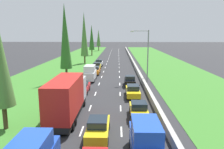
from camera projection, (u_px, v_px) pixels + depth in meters
The scene contains 22 objects.
ground_plane at pixel (113, 63), 63.26m from camera, with size 300.00×300.00×0.00m, color #28282B.
grass_verge_left at pixel (70, 62), 63.59m from camera, with size 14.00×140.00×0.04m, color #387528.
grass_verge_right at pixel (163, 63), 62.87m from camera, with size 14.00×140.00×0.04m, color #387528.
median_barrier at pixel (133, 61), 63.03m from camera, with size 0.44×120.00×0.85m, color #9E9B93.
lane_markings at pixel (113, 63), 63.26m from camera, with size 3.64×116.00×0.01m.
red_box_truck_left_lane at pixel (67, 97), 21.85m from camera, with size 2.46×9.40×4.18m.
blue_van_right_lane at pixel (145, 141), 14.54m from camera, with size 1.96×4.90×2.82m.
yellow_hatchback_right_lane at pixel (139, 110), 22.02m from camera, with size 1.74×3.90×1.72m.
red_sedan_left_lane at pixel (82, 87), 31.38m from camera, with size 1.82×4.50×1.64m.
white_van_left_lane at pixel (90, 73), 39.11m from camera, with size 1.96×4.90×2.82m.
yellow_sedan_centre_lane at pixel (98, 128), 17.95m from camera, with size 1.82×4.50×1.64m.
orange_sedan_left_lane at pixel (95, 70), 45.51m from camera, with size 1.82×4.50×1.64m.
yellow_sedan_right_lane at pixel (133, 91), 29.32m from camera, with size 1.82×4.50×1.64m.
black_hatchback_right_lane at pixel (130, 81), 35.44m from camera, with size 1.74×3.90×1.72m.
yellow_hatchback_left_lane at pixel (97, 66), 50.95m from camera, with size 1.74×3.90×1.72m.
white_hatchback_left_lane at pixel (99, 63), 56.45m from camera, with size 1.74×3.90×1.72m.
poplar_tree_nearest at pixel (0, 61), 18.41m from camera, with size 2.06×2.06×10.23m.
poplar_tree_second at pixel (65, 37), 38.41m from camera, with size 2.14×2.14×13.60m.
poplar_tree_third at pixel (84, 34), 60.12m from camera, with size 2.15×2.15×14.16m.
poplar_tree_fourth at pixel (92, 37), 82.02m from camera, with size 2.09×2.09×11.61m.
poplar_tree_fifth at pixel (99, 38), 104.84m from camera, with size 2.05×2.05×10.08m.
street_light_mast at pixel (146, 52), 37.65m from camera, with size 3.20×0.28×9.00m.
Camera 1 is at (1.40, -2.77, 8.48)m, focal length 34.93 mm.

